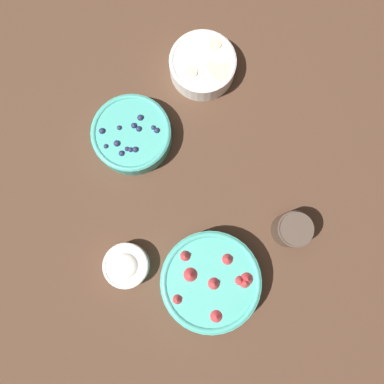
% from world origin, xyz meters
% --- Properties ---
extents(ground_plane, '(4.00, 4.00, 0.00)m').
position_xyz_m(ground_plane, '(0.00, 0.00, 0.00)').
color(ground_plane, '#4C3323').
extents(bowl_strawberries, '(0.22, 0.22, 0.09)m').
position_xyz_m(bowl_strawberries, '(0.21, -0.04, 0.04)').
color(bowl_strawberries, '#47AD9E').
rests_on(bowl_strawberries, ground_plane).
extents(bowl_blueberries, '(0.19, 0.19, 0.06)m').
position_xyz_m(bowl_blueberries, '(-0.18, -0.07, 0.03)').
color(bowl_blueberries, '#47AD9E').
rests_on(bowl_blueberries, ground_plane).
extents(bowl_bananas, '(0.16, 0.16, 0.06)m').
position_xyz_m(bowl_bananas, '(-0.27, 0.16, 0.03)').
color(bowl_bananas, white).
rests_on(bowl_bananas, ground_plane).
extents(bowl_cream, '(0.10, 0.10, 0.05)m').
position_xyz_m(bowl_cream, '(0.10, -0.20, 0.03)').
color(bowl_cream, silver).
rests_on(bowl_cream, ground_plane).
extents(jar_chocolate, '(0.08, 0.08, 0.09)m').
position_xyz_m(jar_chocolate, '(0.18, 0.17, 0.04)').
color(jar_chocolate, '#4C3D33').
rests_on(jar_chocolate, ground_plane).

